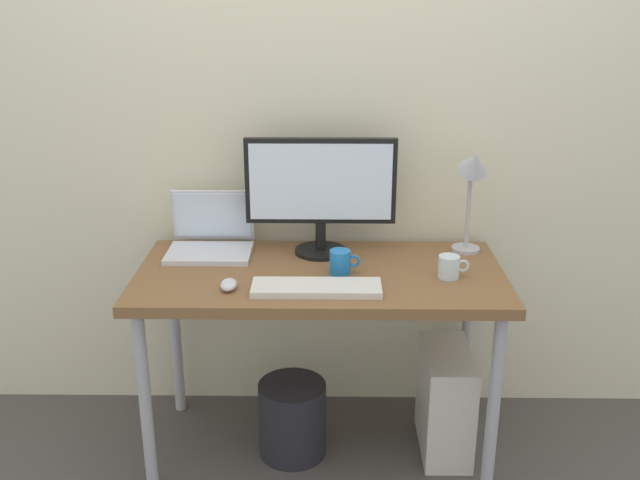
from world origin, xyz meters
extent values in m
plane|color=#4C4742|center=(0.00, 0.00, 0.00)|extent=(6.00, 6.00, 0.00)
cube|color=beige|center=(0.00, 0.38, 1.30)|extent=(4.40, 0.04, 2.60)
cube|color=brown|center=(0.00, 0.00, 0.73)|extent=(1.33, 0.64, 0.04)
cylinder|color=#B2B2B7|center=(-0.61, -0.26, 0.36)|extent=(0.04, 0.04, 0.71)
cylinder|color=#B2B2B7|center=(0.61, -0.26, 0.36)|extent=(0.04, 0.04, 0.71)
cylinder|color=#B2B2B7|center=(-0.61, 0.26, 0.36)|extent=(0.04, 0.04, 0.71)
cylinder|color=#B2B2B7|center=(0.61, 0.26, 0.36)|extent=(0.04, 0.04, 0.71)
cylinder|color=black|center=(0.00, 0.19, 0.76)|extent=(0.20, 0.20, 0.01)
cylinder|color=black|center=(0.00, 0.19, 0.82)|extent=(0.04, 0.04, 0.11)
cube|color=black|center=(0.00, 0.19, 1.04)|extent=(0.57, 0.03, 0.33)
cube|color=white|center=(0.00, 0.17, 1.04)|extent=(0.53, 0.01, 0.29)
cube|color=silver|center=(-0.43, 0.15, 0.76)|extent=(0.32, 0.22, 0.02)
cube|color=silver|center=(-0.43, 0.28, 0.88)|extent=(0.32, 0.04, 0.21)
cube|color=white|center=(-0.43, 0.27, 0.88)|extent=(0.30, 0.03, 0.18)
cylinder|color=#B2B2B7|center=(0.57, 0.22, 0.76)|extent=(0.11, 0.11, 0.01)
cylinder|color=#B2B2B7|center=(0.57, 0.22, 0.92)|extent=(0.02, 0.02, 0.32)
cone|color=#B2B2B7|center=(0.57, 0.18, 1.11)|extent=(0.11, 0.14, 0.13)
cube|color=silver|center=(-0.01, -0.18, 0.76)|extent=(0.44, 0.14, 0.02)
ellipsoid|color=silver|center=(-0.31, -0.17, 0.77)|extent=(0.06, 0.09, 0.03)
cylinder|color=#1E72BF|center=(0.07, -0.02, 0.80)|extent=(0.08, 0.08, 0.09)
torus|color=#1E72BF|center=(0.12, -0.02, 0.80)|extent=(0.05, 0.01, 0.05)
cylinder|color=silver|center=(0.46, -0.05, 0.79)|extent=(0.07, 0.07, 0.08)
torus|color=silver|center=(0.51, -0.05, 0.80)|extent=(0.05, 0.01, 0.05)
cube|color=silver|center=(0.49, 0.00, 0.21)|extent=(0.18, 0.36, 0.42)
cylinder|color=#232328|center=(-0.11, -0.04, 0.15)|extent=(0.26, 0.26, 0.30)
camera|label=1|loc=(0.03, -2.42, 1.74)|focal=40.36mm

